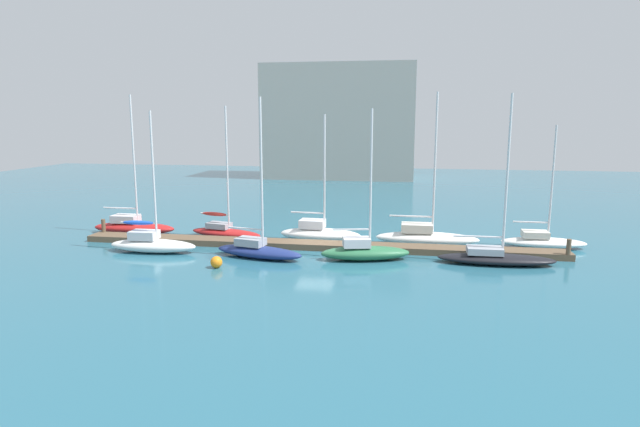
{
  "coord_description": "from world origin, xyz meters",
  "views": [
    {
      "loc": [
        6.01,
        -33.92,
        8.48
      ],
      "look_at": [
        0.0,
        2.0,
        2.0
      ],
      "focal_mm": 29.83,
      "sensor_mm": 36.0,
      "label": 1
    }
  ],
  "objects_px": {
    "sailboat_4": "(319,232)",
    "sailboat_5": "(364,251)",
    "mooring_buoy_orange": "(216,262)",
    "sailboat_8": "(542,241)",
    "sailboat_7": "(495,256)",
    "sailboat_6": "(426,236)",
    "sailboat_2": "(225,230)",
    "sailboat_1": "(152,243)",
    "sailboat_3": "(258,249)",
    "sailboat_0": "(133,226)",
    "harbor_building_distant": "(340,122)"
  },
  "relations": [
    {
      "from": "sailboat_0",
      "to": "sailboat_7",
      "type": "bearing_deg",
      "value": -10.68
    },
    {
      "from": "sailboat_0",
      "to": "mooring_buoy_orange",
      "type": "distance_m",
      "value": 12.33
    },
    {
      "from": "sailboat_6",
      "to": "mooring_buoy_orange",
      "type": "relative_size",
      "value": 14.86
    },
    {
      "from": "sailboat_5",
      "to": "mooring_buoy_orange",
      "type": "distance_m",
      "value": 8.88
    },
    {
      "from": "sailboat_7",
      "to": "sailboat_8",
      "type": "xyz_separation_m",
      "value": [
        3.78,
        4.82,
        0.0
      ]
    },
    {
      "from": "sailboat_3",
      "to": "sailboat_8",
      "type": "distance_m",
      "value": 18.93
    },
    {
      "from": "sailboat_2",
      "to": "harbor_building_distant",
      "type": "relative_size",
      "value": 0.44
    },
    {
      "from": "sailboat_6",
      "to": "sailboat_7",
      "type": "bearing_deg",
      "value": -47.44
    },
    {
      "from": "mooring_buoy_orange",
      "to": "sailboat_4",
      "type": "bearing_deg",
      "value": 58.88
    },
    {
      "from": "sailboat_1",
      "to": "sailboat_3",
      "type": "xyz_separation_m",
      "value": [
        7.16,
        -0.23,
        -0.06
      ]
    },
    {
      "from": "mooring_buoy_orange",
      "to": "sailboat_8",
      "type": "bearing_deg",
      "value": 22.82
    },
    {
      "from": "sailboat_2",
      "to": "harbor_building_distant",
      "type": "height_order",
      "value": "harbor_building_distant"
    },
    {
      "from": "mooring_buoy_orange",
      "to": "harbor_building_distant",
      "type": "xyz_separation_m",
      "value": [
        0.69,
        49.68,
        7.72
      ]
    },
    {
      "from": "sailboat_3",
      "to": "sailboat_7",
      "type": "bearing_deg",
      "value": 16.64
    },
    {
      "from": "sailboat_0",
      "to": "sailboat_8",
      "type": "relative_size",
      "value": 1.26
    },
    {
      "from": "sailboat_5",
      "to": "sailboat_6",
      "type": "relative_size",
      "value": 0.89
    },
    {
      "from": "sailboat_4",
      "to": "sailboat_5",
      "type": "xyz_separation_m",
      "value": [
        3.55,
        -4.62,
        -0.03
      ]
    },
    {
      "from": "sailboat_3",
      "to": "sailboat_8",
      "type": "bearing_deg",
      "value": 30.66
    },
    {
      "from": "sailboat_5",
      "to": "sailboat_2",
      "type": "bearing_deg",
      "value": 143.58
    },
    {
      "from": "sailboat_3",
      "to": "sailboat_4",
      "type": "xyz_separation_m",
      "value": [
        3.0,
        5.19,
        0.06
      ]
    },
    {
      "from": "sailboat_4",
      "to": "sailboat_6",
      "type": "distance_m",
      "value": 7.37
    },
    {
      "from": "sailboat_2",
      "to": "sailboat_6",
      "type": "bearing_deg",
      "value": 12.3
    },
    {
      "from": "sailboat_6",
      "to": "sailboat_7",
      "type": "height_order",
      "value": "sailboat_6"
    },
    {
      "from": "sailboat_2",
      "to": "sailboat_6",
      "type": "relative_size",
      "value": 0.92
    },
    {
      "from": "sailboat_3",
      "to": "sailboat_8",
      "type": "relative_size",
      "value": 1.2
    },
    {
      "from": "sailboat_1",
      "to": "sailboat_7",
      "type": "bearing_deg",
      "value": 0.23
    },
    {
      "from": "sailboat_2",
      "to": "sailboat_8",
      "type": "relative_size",
      "value": 1.16
    },
    {
      "from": "sailboat_1",
      "to": "sailboat_8",
      "type": "bearing_deg",
      "value": 10.75
    },
    {
      "from": "sailboat_2",
      "to": "sailboat_6",
      "type": "distance_m",
      "value": 14.38
    },
    {
      "from": "sailboat_0",
      "to": "sailboat_7",
      "type": "distance_m",
      "value": 25.85
    },
    {
      "from": "sailboat_0",
      "to": "harbor_building_distant",
      "type": "bearing_deg",
      "value": 75.43
    },
    {
      "from": "sailboat_7",
      "to": "sailboat_2",
      "type": "bearing_deg",
      "value": 166.26
    },
    {
      "from": "sailboat_0",
      "to": "sailboat_3",
      "type": "xyz_separation_m",
      "value": [
        11.2,
        -5.25,
        -0.05
      ]
    },
    {
      "from": "sailboat_1",
      "to": "sailboat_7",
      "type": "distance_m",
      "value": 21.45
    },
    {
      "from": "sailboat_3",
      "to": "sailboat_6",
      "type": "distance_m",
      "value": 11.59
    },
    {
      "from": "sailboat_6",
      "to": "sailboat_4",
      "type": "bearing_deg",
      "value": -179.84
    },
    {
      "from": "sailboat_7",
      "to": "mooring_buoy_orange",
      "type": "xyz_separation_m",
      "value": [
        -16.0,
        -3.5,
        -0.13
      ]
    },
    {
      "from": "sailboat_0",
      "to": "sailboat_5",
      "type": "relative_size",
      "value": 1.12
    },
    {
      "from": "sailboat_4",
      "to": "harbor_building_distant",
      "type": "height_order",
      "value": "harbor_building_distant"
    },
    {
      "from": "sailboat_2",
      "to": "harbor_building_distant",
      "type": "bearing_deg",
      "value": 98.47
    },
    {
      "from": "sailboat_0",
      "to": "sailboat_2",
      "type": "bearing_deg",
      "value": -1.13
    },
    {
      "from": "sailboat_0",
      "to": "sailboat_2",
      "type": "xyz_separation_m",
      "value": [
        7.19,
        -0.03,
        -0.06
      ]
    },
    {
      "from": "sailboat_3",
      "to": "sailboat_1",
      "type": "bearing_deg",
      "value": -168.68
    },
    {
      "from": "sailboat_6",
      "to": "mooring_buoy_orange",
      "type": "height_order",
      "value": "sailboat_6"
    },
    {
      "from": "sailboat_3",
      "to": "sailboat_7",
      "type": "relative_size",
      "value": 0.98
    },
    {
      "from": "sailboat_6",
      "to": "sailboat_1",
      "type": "bearing_deg",
      "value": -163.91
    },
    {
      "from": "mooring_buoy_orange",
      "to": "harbor_building_distant",
      "type": "height_order",
      "value": "harbor_building_distant"
    },
    {
      "from": "sailboat_5",
      "to": "sailboat_7",
      "type": "relative_size",
      "value": 0.92
    },
    {
      "from": "sailboat_6",
      "to": "sailboat_8",
      "type": "distance_m",
      "value": 7.7
    },
    {
      "from": "sailboat_0",
      "to": "sailboat_1",
      "type": "distance_m",
      "value": 6.45
    }
  ]
}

